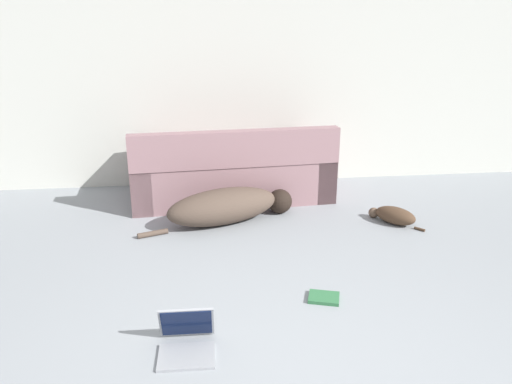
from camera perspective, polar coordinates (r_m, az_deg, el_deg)
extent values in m
cube|color=beige|center=(5.64, -1.89, 13.09)|extent=(7.76, 0.06, 2.42)
cube|color=gray|center=(5.29, -2.87, 1.77)|extent=(2.11, 1.05, 0.44)
cube|color=gray|center=(4.82, -2.25, 4.97)|extent=(2.05, 0.30, 0.35)
cube|color=gray|center=(5.48, 6.72, 3.02)|extent=(0.27, 0.90, 0.58)
cube|color=gray|center=(5.22, -12.94, 1.87)|extent=(0.27, 0.90, 0.58)
ellipsoid|color=#4C3D33|center=(4.60, -3.79, -1.65)|extent=(1.14, 0.73, 0.33)
sphere|color=black|center=(4.86, 2.75, -1.06)|extent=(0.30, 0.30, 0.24)
cylinder|color=#4C3D33|center=(4.46, -11.71, -4.67)|extent=(0.27, 0.13, 0.05)
ellipsoid|color=#473323|center=(4.79, 15.64, -2.61)|extent=(0.41, 0.43, 0.16)
sphere|color=brown|center=(4.89, 13.30, -2.31)|extent=(0.14, 0.14, 0.10)
cylinder|color=#473323|center=(4.72, 18.19, -4.05)|extent=(0.08, 0.09, 0.02)
cube|color=gray|center=(2.95, -7.95, -18.12)|extent=(0.32, 0.24, 0.02)
cube|color=gray|center=(3.01, -7.93, -14.52)|extent=(0.32, 0.11, 0.22)
cube|color=#0F1938|center=(3.00, -7.94, -14.62)|extent=(0.29, 0.09, 0.20)
cube|color=#2D663D|center=(3.46, 7.76, -11.87)|extent=(0.24, 0.21, 0.02)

